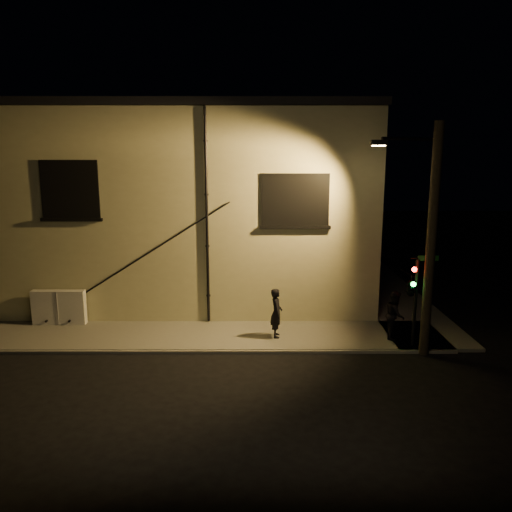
{
  "coord_description": "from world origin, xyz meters",
  "views": [
    {
      "loc": [
        0.04,
        -16.16,
        6.66
      ],
      "look_at": [
        0.09,
        1.8,
        3.04
      ],
      "focal_mm": 35.0,
      "sensor_mm": 36.0,
      "label": 1
    }
  ],
  "objects_px": {
    "utility_cabinet": "(59,307)",
    "streetlamp_pole": "(429,236)",
    "traffic_signal": "(411,287)",
    "pedestrian_b": "(395,315)",
    "pedestrian_a": "(276,313)"
  },
  "relations": [
    {
      "from": "pedestrian_a",
      "to": "pedestrian_b",
      "type": "relative_size",
      "value": 1.03
    },
    {
      "from": "utility_cabinet",
      "to": "traffic_signal",
      "type": "xyz_separation_m",
      "value": [
        13.07,
        -2.42,
        1.47
      ]
    },
    {
      "from": "pedestrian_a",
      "to": "traffic_signal",
      "type": "distance_m",
      "value": 4.83
    },
    {
      "from": "traffic_signal",
      "to": "streetlamp_pole",
      "type": "height_order",
      "value": "streetlamp_pole"
    },
    {
      "from": "pedestrian_b",
      "to": "utility_cabinet",
      "type": "bearing_deg",
      "value": 97.63
    },
    {
      "from": "pedestrian_b",
      "to": "traffic_signal",
      "type": "height_order",
      "value": "traffic_signal"
    },
    {
      "from": "pedestrian_b",
      "to": "traffic_signal",
      "type": "xyz_separation_m",
      "value": [
        0.27,
        -0.83,
        1.27
      ]
    },
    {
      "from": "traffic_signal",
      "to": "pedestrian_b",
      "type": "bearing_deg",
      "value": 107.69
    },
    {
      "from": "utility_cabinet",
      "to": "streetlamp_pole",
      "type": "xyz_separation_m",
      "value": [
        13.41,
        -2.77,
        3.27
      ]
    },
    {
      "from": "pedestrian_b",
      "to": "traffic_signal",
      "type": "distance_m",
      "value": 1.54
    },
    {
      "from": "utility_cabinet",
      "to": "streetlamp_pole",
      "type": "relative_size",
      "value": 0.27
    },
    {
      "from": "pedestrian_b",
      "to": "streetlamp_pole",
      "type": "relative_size",
      "value": 0.23
    },
    {
      "from": "utility_cabinet",
      "to": "streetlamp_pole",
      "type": "bearing_deg",
      "value": -11.67
    },
    {
      "from": "pedestrian_a",
      "to": "utility_cabinet",
      "type": "bearing_deg",
      "value": 79.62
    },
    {
      "from": "pedestrian_a",
      "to": "pedestrian_b",
      "type": "bearing_deg",
      "value": -92.51
    }
  ]
}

